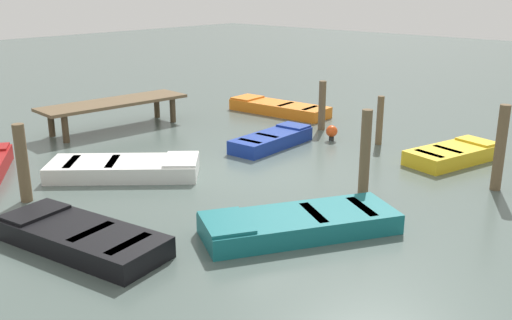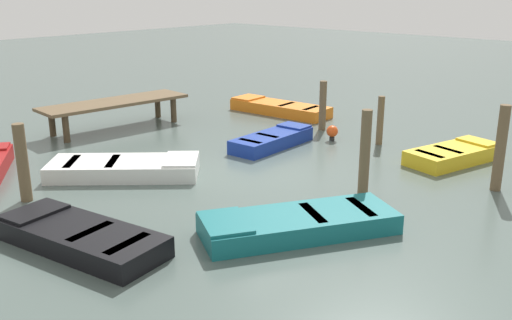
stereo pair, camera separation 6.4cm
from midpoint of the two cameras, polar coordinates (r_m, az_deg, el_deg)
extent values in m
plane|color=#4C5B56|center=(14.88, 0.12, -1.29)|extent=(80.00, 80.00, 0.00)
cube|color=brown|center=(19.75, -13.73, 5.57)|extent=(5.07, 1.86, 0.10)
cylinder|color=#473927|center=(21.26, -9.63, 5.32)|extent=(0.20, 0.20, 0.85)
cylinder|color=#473927|center=(20.44, -8.08, 4.92)|extent=(0.20, 0.20, 0.85)
cylinder|color=#473927|center=(19.45, -19.46, 3.46)|extent=(0.20, 0.20, 0.85)
cylinder|color=#473927|center=(18.55, -18.21, 2.95)|extent=(0.20, 0.20, 0.85)
cube|color=black|center=(11.20, -16.74, -7.38)|extent=(1.84, 3.56, 0.40)
cube|color=gray|center=(11.15, -16.80, -6.73)|extent=(1.47, 3.01, 0.04)
cube|color=black|center=(12.10, -20.96, -4.78)|extent=(1.27, 0.93, 0.06)
cube|color=#776E5D|center=(10.95, -15.94, -6.86)|extent=(1.03, 0.36, 0.04)
cube|color=#776E5D|center=(10.32, -12.45, -8.13)|extent=(1.03, 0.36, 0.04)
cube|color=gold|center=(16.61, 18.97, 0.46)|extent=(2.92, 1.80, 0.40)
cube|color=#4C3319|center=(16.58, 19.02, 0.93)|extent=(2.47, 1.45, 0.04)
cube|color=gold|center=(17.39, 21.20, 1.74)|extent=(0.84, 1.17, 0.06)
cube|color=#42301E|center=(16.41, 18.59, 0.95)|extent=(0.41, 0.94, 0.04)
cube|color=#42301E|center=(15.84, 16.91, 0.54)|extent=(0.41, 0.94, 0.04)
cube|color=navy|center=(17.20, 1.69, 1.96)|extent=(2.95, 1.17, 0.40)
cube|color=silver|center=(17.16, 1.69, 2.41)|extent=(2.50, 0.92, 0.04)
cube|color=navy|center=(18.02, 3.89, 3.40)|extent=(0.69, 0.94, 0.06)
cube|color=#A4A49F|center=(16.98, 1.25, 2.40)|extent=(0.24, 0.79, 0.04)
cube|color=#A4A49F|center=(16.38, -0.47, 1.85)|extent=(0.24, 0.79, 0.04)
cube|color=#14666B|center=(11.36, 4.44, -6.30)|extent=(4.00, 3.10, 0.40)
cube|color=beige|center=(11.31, 4.45, -5.65)|extent=(3.35, 2.55, 0.04)
cube|color=#14666B|center=(10.84, -2.93, -6.15)|extent=(1.35, 1.49, 0.06)
cube|color=#9B9789|center=(11.40, 5.80, -5.28)|extent=(0.71, 1.02, 0.04)
cube|color=#9B9789|center=(11.83, 10.51, -4.63)|extent=(0.71, 1.02, 0.04)
cube|color=orange|center=(21.62, 2.47, 5.13)|extent=(1.48, 3.97, 0.40)
cube|color=black|center=(21.59, 2.48, 5.50)|extent=(1.18, 3.37, 0.04)
cube|color=orange|center=(22.47, -0.68, 6.21)|extent=(1.13, 0.93, 0.06)
cube|color=black|center=(21.42, 3.11, 5.50)|extent=(0.94, 0.27, 0.04)
cube|color=black|center=(20.83, 5.53, 5.11)|extent=(0.94, 0.27, 0.04)
cube|color=silver|center=(14.98, -12.81, -0.80)|extent=(3.62, 3.68, 0.40)
cube|color=#334772|center=(14.94, -12.84, -0.29)|extent=(3.00, 3.06, 0.04)
cube|color=silver|center=(14.69, -7.30, 0.08)|extent=(1.50, 1.49, 0.06)
cube|color=navy|center=(14.98, -13.90, -0.15)|extent=(0.95, 0.92, 0.04)
cube|color=navy|center=(15.24, -17.66, -0.18)|extent=(0.95, 0.92, 0.04)
cylinder|color=brown|center=(17.72, 12.30, 3.84)|extent=(0.20, 0.20, 1.48)
cylinder|color=brown|center=(14.54, 23.16, 1.07)|extent=(0.25, 0.25, 2.05)
cylinder|color=brown|center=(19.19, 6.72, 5.36)|extent=(0.23, 0.23, 1.64)
cylinder|color=brown|center=(13.32, 10.86, 0.68)|extent=(0.24, 0.24, 2.01)
cylinder|color=brown|center=(13.74, -22.00, -0.27)|extent=(0.26, 0.26, 1.78)
cylinder|color=#262626|center=(18.06, 7.63, 2.11)|extent=(0.16, 0.16, 0.12)
sphere|color=#E54C19|center=(18.00, 7.66, 2.84)|extent=(0.36, 0.36, 0.36)
camera|label=1|loc=(0.03, -89.88, 0.04)|focal=40.40mm
camera|label=2|loc=(0.03, 90.12, -0.04)|focal=40.40mm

